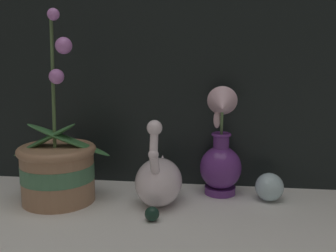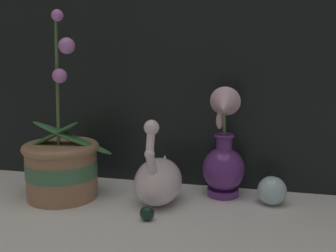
# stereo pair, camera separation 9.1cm
# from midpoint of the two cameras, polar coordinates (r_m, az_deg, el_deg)

# --- Properties ---
(ground_plane) EXTENTS (2.80, 2.80, 0.00)m
(ground_plane) POSITION_cam_midpoint_polar(r_m,az_deg,el_deg) (0.84, -7.08, -14.23)
(ground_plane) COLOR silver
(orchid_potted_plant) EXTENTS (0.24, 0.19, 0.45)m
(orchid_potted_plant) POSITION_cam_midpoint_polar(r_m,az_deg,el_deg) (0.99, -18.28, -5.73)
(orchid_potted_plant) COLOR #9E7556
(orchid_potted_plant) RESTS_ON ground_plane
(swan_figurine) EXTENTS (0.11, 0.18, 0.21)m
(swan_figurine) POSITION_cam_midpoint_polar(r_m,az_deg,el_deg) (0.93, -4.16, -7.71)
(swan_figurine) COLOR white
(swan_figurine) RESTS_ON ground_plane
(blue_vase) EXTENTS (0.10, 0.12, 0.27)m
(blue_vase) POSITION_cam_midpoint_polar(r_m,az_deg,el_deg) (0.98, 5.06, -4.39)
(blue_vase) COLOR #602D7F
(blue_vase) RESTS_ON ground_plane
(glass_sphere) EXTENTS (0.07, 0.07, 0.07)m
(glass_sphere) POSITION_cam_midpoint_polar(r_m,az_deg,el_deg) (0.98, 11.93, -8.70)
(glass_sphere) COLOR silver
(glass_sphere) RESTS_ON ground_plane
(glass_bauble) EXTENTS (0.03, 0.03, 0.03)m
(glass_bauble) POSITION_cam_midpoint_polar(r_m,az_deg,el_deg) (0.86, -5.45, -12.64)
(glass_bauble) COLOR #142D23
(glass_bauble) RESTS_ON ground_plane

